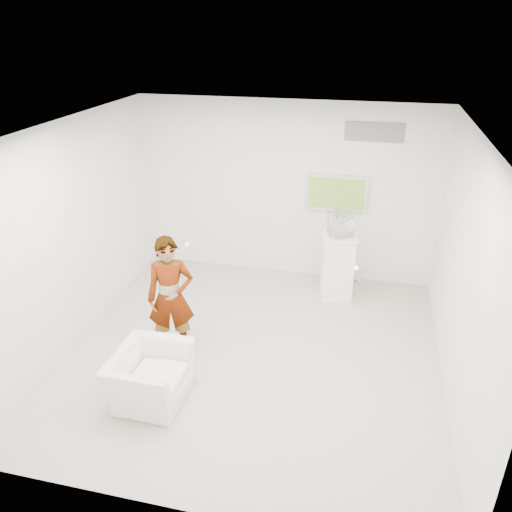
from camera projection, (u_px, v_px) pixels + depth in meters
name	position (u px, v px, depth m)	size (l,w,h in m)	color
room	(251.00, 253.00, 6.17)	(5.01, 5.01, 3.00)	beige
tv	(337.00, 193.00, 8.13)	(1.00, 0.08, 0.60)	silver
logo_decal	(374.00, 132.00, 7.62)	(0.90, 0.02, 0.30)	slate
person	(171.00, 297.00, 6.51)	(0.61, 0.40, 1.68)	silver
armchair	(150.00, 376.00, 5.91)	(0.94, 0.82, 0.61)	silver
pedestal	(337.00, 266.00, 7.98)	(0.52, 0.52, 1.08)	white
floor_uplight	(355.00, 275.00, 8.53)	(0.20, 0.20, 0.31)	white
vitrine	(340.00, 226.00, 7.68)	(0.32, 0.32, 0.32)	white
console	(340.00, 228.00, 7.69)	(0.05, 0.17, 0.24)	white
wii_remote	(187.00, 245.00, 6.37)	(0.03, 0.13, 0.03)	white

